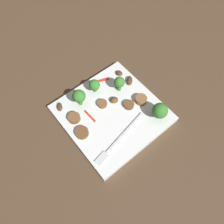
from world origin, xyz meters
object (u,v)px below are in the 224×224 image
(mushroom_0, at_px, (119,73))
(pepper_strip_1, at_px, (90,116))
(sausage_slice_1, at_px, (141,100))
(sausage_slice_0, at_px, (102,104))
(broccoli_floret_3, at_px, (160,111))
(fork, at_px, (117,141))
(mushroom_2, at_px, (60,107))
(plate, at_px, (112,114))
(broccoli_floret_2, at_px, (119,83))
(mushroom_1, at_px, (114,100))
(mushroom_4, at_px, (130,81))
(sausage_slice_2, at_px, (83,133))
(sausage_slice_4, at_px, (74,118))
(broccoli_floret_1, at_px, (79,96))
(sausage_slice_3, at_px, (129,105))
(pepper_strip_0, at_px, (103,80))
(broccoli_floret_0, at_px, (94,85))

(mushroom_0, height_order, pepper_strip_1, mushroom_0)
(pepper_strip_1, bearing_deg, sausage_slice_1, 160.13)
(sausage_slice_0, bearing_deg, broccoli_floret_3, 126.85)
(broccoli_floret_3, distance_m, sausage_slice_1, 0.07)
(fork, bearing_deg, mushroom_2, -81.32)
(mushroom_0, distance_m, mushroom_2, 0.20)
(plate, bearing_deg, sausage_slice_0, -79.86)
(broccoli_floret_2, bearing_deg, mushroom_1, 30.94)
(broccoli_floret_3, xyz_separation_m, sausage_slice_1, (0.00, -0.06, -0.02))
(mushroom_0, bearing_deg, broccoli_floret_3, 85.92)
(broccoli_floret_3, bearing_deg, mushroom_4, -97.47)
(mushroom_1, bearing_deg, sausage_slice_2, 11.44)
(mushroom_4, distance_m, pepper_strip_1, 0.16)
(sausage_slice_1, height_order, mushroom_0, sausage_slice_1)
(broccoli_floret_2, bearing_deg, sausage_slice_4, -0.72)
(mushroom_2, bearing_deg, broccoli_floret_1, 153.82)
(sausage_slice_0, distance_m, sausage_slice_3, 0.07)
(plate, distance_m, broccoli_floret_3, 0.13)
(fork, height_order, broccoli_floret_2, broccoli_floret_2)
(pepper_strip_0, bearing_deg, sausage_slice_2, 35.03)
(sausage_slice_1, distance_m, mushroom_0, 0.11)
(sausage_slice_3, height_order, mushroom_4, mushroom_4)
(mushroom_0, xyz_separation_m, mushroom_2, (0.20, -0.01, -0.00))
(plate, bearing_deg, mushroom_0, -138.64)
(broccoli_floret_0, height_order, broccoli_floret_3, broccoli_floret_3)
(sausage_slice_4, bearing_deg, mushroom_2, -78.30)
(broccoli_floret_3, bearing_deg, sausage_slice_0, -53.15)
(broccoli_floret_3, distance_m, pepper_strip_0, 0.19)
(sausage_slice_0, bearing_deg, broccoli_floret_1, -42.67)
(broccoli_floret_0, distance_m, sausage_slice_2, 0.14)
(broccoli_floret_3, height_order, mushroom_1, broccoli_floret_3)
(broccoli_floret_1, distance_m, sausage_slice_2, 0.10)
(sausage_slice_1, distance_m, sausage_slice_2, 0.18)
(broccoli_floret_0, distance_m, sausage_slice_0, 0.06)
(sausage_slice_0, bearing_deg, sausage_slice_2, 21.95)
(broccoli_floret_0, relative_size, broccoli_floret_2, 0.87)
(mushroom_4, bearing_deg, broccoli_floret_1, -10.86)
(mushroom_2, bearing_deg, mushroom_1, 148.67)
(mushroom_1, distance_m, mushroom_2, 0.15)
(sausage_slice_4, distance_m, pepper_strip_0, 0.15)
(fork, relative_size, mushroom_1, 8.04)
(mushroom_4, bearing_deg, pepper_strip_0, -42.98)
(plate, distance_m, mushroom_2, 0.14)
(broccoli_floret_0, xyz_separation_m, sausage_slice_2, (0.11, 0.09, -0.02))
(broccoli_floret_2, relative_size, sausage_slice_1, 1.56)
(mushroom_0, bearing_deg, broccoli_floret_2, 49.48)
(fork, distance_m, broccoli_floret_3, 0.13)
(sausage_slice_2, bearing_deg, sausage_slice_4, -99.61)
(broccoli_floret_3, relative_size, sausage_slice_2, 1.57)
(sausage_slice_2, distance_m, mushroom_1, 0.13)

